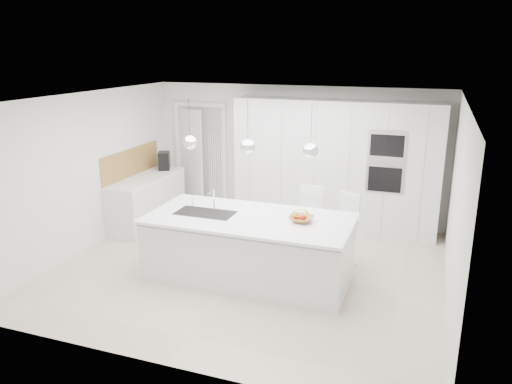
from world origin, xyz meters
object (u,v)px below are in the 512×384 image
(island_base, at_px, (248,250))
(bar_stool_right, at_px, (347,230))
(bar_stool_left, at_px, (309,224))
(fruit_bowl, at_px, (301,219))
(espresso_machine, at_px, (164,161))

(island_base, xyz_separation_m, bar_stool_right, (1.21, 0.96, 0.11))
(bar_stool_left, bearing_deg, island_base, -128.93)
(fruit_bowl, distance_m, bar_stool_right, 1.06)
(bar_stool_left, bearing_deg, espresso_machine, 154.24)
(fruit_bowl, xyz_separation_m, bar_stool_right, (0.48, 0.86, -0.40))
(island_base, relative_size, fruit_bowl, 8.63)
(fruit_bowl, bearing_deg, bar_stool_right, 60.63)
(bar_stool_left, bearing_deg, bar_stool_right, -2.37)
(fruit_bowl, distance_m, bar_stool_left, 0.92)
(espresso_machine, bearing_deg, island_base, -64.82)
(island_base, distance_m, espresso_machine, 3.38)
(island_base, relative_size, espresso_machine, 8.32)
(island_base, bearing_deg, fruit_bowl, 8.08)
(fruit_bowl, relative_size, espresso_machine, 0.96)
(island_base, height_order, bar_stool_left, bar_stool_left)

